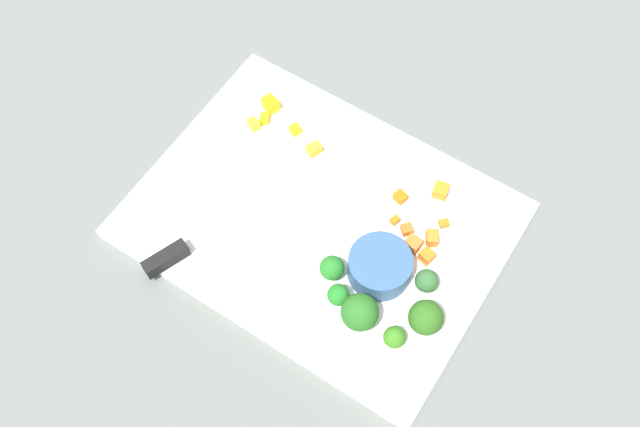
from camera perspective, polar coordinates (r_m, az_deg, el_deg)
name	(u,v)px	position (r m, az deg, el deg)	size (l,w,h in m)	color
ground_plane	(320,222)	(0.95, 0.00, -0.63)	(4.00, 4.00, 0.00)	slate
cutting_board	(320,220)	(0.94, 0.00, -0.46)	(0.44, 0.33, 0.01)	white
prep_bowl	(380,266)	(0.89, 4.52, -4.00)	(0.08, 0.08, 0.03)	#345B8C
chef_knife	(223,225)	(0.93, -7.32, -0.88)	(0.14, 0.31, 0.02)	silver
carrot_dice_0	(395,220)	(0.93, 5.65, -0.52)	(0.01, 0.01, 0.01)	orange
carrot_dice_1	(400,197)	(0.95, 6.06, 1.25)	(0.01, 0.01, 0.01)	orange
carrot_dice_2	(441,191)	(0.96, 9.06, 1.72)	(0.02, 0.02, 0.02)	orange
carrot_dice_3	(413,244)	(0.92, 7.02, -2.30)	(0.02, 0.02, 0.02)	orange
carrot_dice_4	(427,256)	(0.91, 8.03, -3.20)	(0.02, 0.01, 0.02)	orange
carrot_dice_5	(407,230)	(0.93, 6.55, -1.21)	(0.01, 0.01, 0.01)	orange
carrot_dice_6	(444,224)	(0.94, 9.30, -0.75)	(0.01, 0.01, 0.01)	orange
carrot_dice_7	(432,238)	(0.92, 8.42, -1.84)	(0.02, 0.01, 0.02)	orange
pepper_dice_0	(295,130)	(1.00, -1.89, 6.32)	(0.01, 0.01, 0.01)	yellow
pepper_dice_1	(254,124)	(1.01, -5.02, 6.72)	(0.01, 0.01, 0.01)	yellow
pepper_dice_2	(314,149)	(0.98, -0.45, 4.89)	(0.02, 0.01, 0.01)	yellow
pepper_dice_3	(271,104)	(1.02, -3.74, 8.21)	(0.02, 0.02, 0.02)	yellow
pepper_dice_4	(265,118)	(1.01, -4.20, 7.15)	(0.01, 0.01, 0.01)	yellow
broccoli_floret_0	(332,268)	(0.89, 0.92, -4.13)	(0.03, 0.03, 0.03)	#95B657
broccoli_floret_1	(426,318)	(0.87, 7.97, -7.77)	(0.04, 0.04, 0.04)	#88BA6A
broccoli_floret_2	(360,312)	(0.86, 3.01, -7.45)	(0.04, 0.04, 0.05)	#80B269
broccoli_floret_3	(427,281)	(0.89, 8.02, -5.06)	(0.03, 0.03, 0.03)	#8CC068
broccoli_floret_4	(338,295)	(0.87, 1.38, -6.16)	(0.03, 0.03, 0.04)	#80B457
broccoli_floret_5	(394,337)	(0.86, 5.61, -9.26)	(0.03, 0.03, 0.03)	#85BA65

